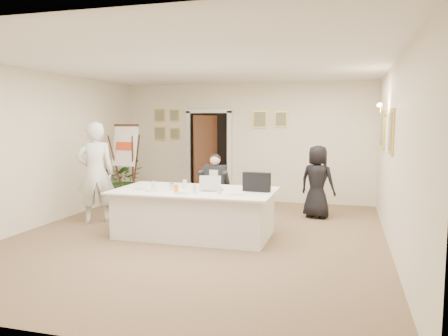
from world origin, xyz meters
TOP-DOWN VIEW (x-y plane):
  - floor at (0.00, 0.00)m, footprint 7.00×7.00m
  - ceiling at (0.00, 0.00)m, footprint 6.00×7.00m
  - wall_back at (0.00, 3.50)m, footprint 6.00×0.10m
  - wall_front at (0.00, -3.50)m, footprint 6.00×0.10m
  - wall_left at (-3.00, 0.00)m, footprint 0.10×7.00m
  - wall_right at (3.00, 0.00)m, footprint 0.10×7.00m
  - doorway at (-0.88, 3.32)m, footprint 1.14×0.86m
  - pictures_back_wall at (-0.80, 3.47)m, footprint 3.40×0.06m
  - pictures_right_wall at (2.97, 1.20)m, footprint 0.06×2.20m
  - wall_sconce at (2.90, 1.20)m, footprint 0.20×0.30m
  - conference_table at (-0.08, 0.07)m, footprint 2.65×1.42m
  - seated_man at (-0.06, 1.16)m, footprint 0.64×0.67m
  - flip_chart at (-2.35, 2.06)m, footprint 0.65×0.45m
  - standing_man at (-2.20, 0.50)m, footprint 0.82×0.77m
  - standing_woman at (1.80, 2.00)m, footprint 0.82×0.67m
  - potted_palm at (-2.68, 2.50)m, footprint 1.14×1.06m
  - laptop at (0.23, 0.10)m, footprint 0.41×0.43m
  - laptop_bag at (0.95, 0.17)m, footprint 0.45×0.16m
  - paper_stack at (0.69, -0.19)m, footprint 0.35×0.29m
  - plate_left at (-0.96, -0.17)m, footprint 0.25×0.25m
  - plate_mid at (-0.70, -0.27)m, footprint 0.26×0.26m
  - plate_near at (-0.12, -0.38)m, footprint 0.22×0.22m
  - glass_a at (-0.74, -0.09)m, footprint 0.08×0.08m
  - glass_b at (0.05, -0.28)m, footprint 0.07×0.07m
  - glass_c at (0.46, -0.28)m, footprint 0.07×0.07m
  - glass_d at (-0.30, 0.22)m, footprint 0.08×0.08m
  - oj_glass at (-0.25, -0.30)m, footprint 0.08×0.08m
  - steel_jug at (-0.44, -0.02)m, footprint 0.10×0.10m

SIDE VIEW (x-z plane):
  - floor at x=0.00m, z-range 0.00..0.00m
  - conference_table at x=-0.08m, z-range 0.01..0.78m
  - potted_palm at x=-2.68m, z-range 0.00..1.06m
  - seated_man at x=-0.06m, z-range 0.00..1.30m
  - standing_woman at x=1.80m, z-range 0.00..1.44m
  - plate_left at x=-0.96m, z-range 0.78..0.79m
  - plate_mid at x=-0.70m, z-range 0.78..0.79m
  - plate_near at x=-0.12m, z-range 0.78..0.79m
  - paper_stack at x=0.69m, z-range 0.78..0.80m
  - steel_jug at x=-0.44m, z-range 0.78..0.89m
  - flip_chart at x=-2.35m, z-range -0.07..1.73m
  - oj_glass at x=-0.25m, z-range 0.78..0.91m
  - glass_a at x=-0.74m, z-range 0.77..0.92m
  - glass_b at x=0.05m, z-range 0.77..0.92m
  - glass_c at x=0.46m, z-range 0.77..0.92m
  - glass_d at x=-0.30m, z-range 0.77..0.92m
  - laptop at x=0.23m, z-range 0.77..1.05m
  - laptop_bag at x=0.95m, z-range 0.77..1.09m
  - standing_man at x=-2.20m, z-range 0.00..1.89m
  - doorway at x=-0.88m, z-range -0.06..2.14m
  - wall_back at x=0.00m, z-range 0.00..2.80m
  - wall_front at x=0.00m, z-range 0.00..2.80m
  - wall_left at x=-3.00m, z-range 0.00..2.80m
  - wall_right at x=3.00m, z-range 0.00..2.80m
  - pictures_right_wall at x=2.97m, z-range 1.35..2.15m
  - pictures_back_wall at x=-0.80m, z-range 1.45..2.25m
  - wall_sconce at x=2.90m, z-range 1.98..2.22m
  - ceiling at x=0.00m, z-range 2.79..2.81m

